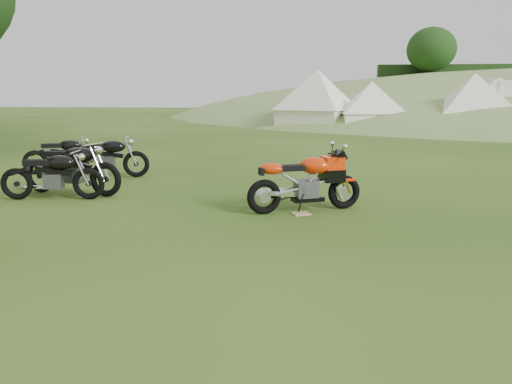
% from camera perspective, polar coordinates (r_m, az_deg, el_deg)
% --- Properties ---
extents(ground, '(120.00, 120.00, 0.00)m').
position_cam_1_polar(ground, '(6.13, -0.82, -6.35)').
color(ground, '#20430E').
rests_on(ground, ground).
extents(sport_motorcycle, '(1.85, 1.14, 1.09)m').
position_cam_1_polar(sport_motorcycle, '(7.91, 5.66, 1.66)').
color(sport_motorcycle, red).
rests_on(sport_motorcycle, ground).
extents(plywood_board, '(0.33, 0.31, 0.02)m').
position_cam_1_polar(plywood_board, '(7.80, 5.15, -2.48)').
color(plywood_board, tan).
rests_on(plywood_board, ground).
extents(vintage_moto_a, '(2.02, 0.78, 1.04)m').
position_cam_1_polar(vintage_moto_a, '(9.80, -20.35, 2.70)').
color(vintage_moto_a, black).
rests_on(vintage_moto_a, ground).
extents(vintage_moto_b, '(1.89, 0.76, 0.97)m').
position_cam_1_polar(vintage_moto_b, '(11.58, -16.80, 3.95)').
color(vintage_moto_b, black).
rests_on(vintage_moto_b, ground).
extents(vintage_moto_c, '(1.80, 0.66, 0.92)m').
position_cam_1_polar(vintage_moto_c, '(9.46, -22.29, 1.93)').
color(vintage_moto_c, black).
rests_on(vintage_moto_c, ground).
extents(vintage_moto_d, '(1.78, 1.00, 0.92)m').
position_cam_1_polar(vintage_moto_d, '(12.52, -21.16, 4.07)').
color(vintage_moto_d, black).
rests_on(vintage_moto_d, ground).
extents(tent_left, '(4.39, 4.39, 2.90)m').
position_cam_1_polar(tent_left, '(27.01, 6.98, 10.26)').
color(tent_left, white).
rests_on(tent_left, ground).
extents(tent_mid, '(3.08, 3.08, 2.51)m').
position_cam_1_polar(tent_mid, '(26.26, 13.03, 9.62)').
color(tent_mid, white).
rests_on(tent_mid, ground).
extents(tent_right, '(3.29, 3.29, 2.74)m').
position_cam_1_polar(tent_right, '(26.16, 23.56, 9.23)').
color(tent_right, white).
rests_on(tent_right, ground).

